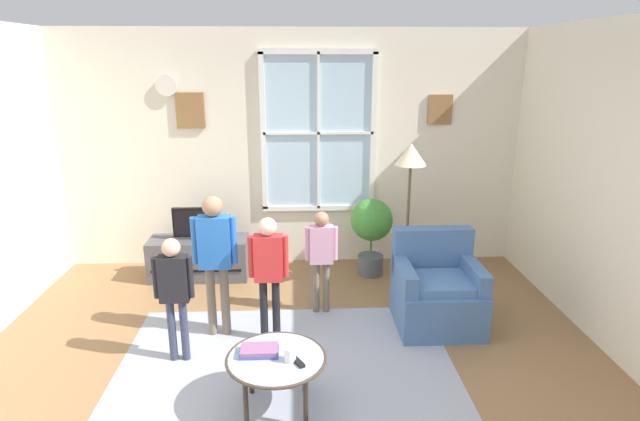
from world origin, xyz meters
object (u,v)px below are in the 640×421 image
person_red_shirt (269,265)px  potted_plant_by_window (371,227)px  person_pink_shirt (321,250)px  person_black_shirt (174,286)px  person_blue_shirt (215,250)px  cup (291,354)px  floor_lamp (410,169)px  television (197,223)px  coffee_table (276,361)px  tv_stand (199,258)px  armchair (437,292)px  remote_near_books (298,362)px  book_stack (259,351)px

person_red_shirt → potted_plant_by_window: person_red_shirt is taller
person_pink_shirt → person_black_shirt: size_ratio=0.97×
person_blue_shirt → cup: bearing=-59.8°
person_red_shirt → floor_lamp: (1.40, 0.95, 0.62)m
television → coffee_table: (0.97, -2.38, -0.26)m
person_blue_shirt → tv_stand: bearing=107.5°
coffee_table → person_pink_shirt: bearing=75.3°
armchair → remote_near_books: 1.82m
person_blue_shirt → potted_plant_by_window: person_blue_shirt is taller
armchair → person_blue_shirt: person_blue_shirt is taller
potted_plant_by_window → person_black_shirt: bearing=-137.3°
person_pink_shirt → potted_plant_by_window: (0.62, 0.91, -0.07)m
remote_near_books → potted_plant_by_window: 2.60m
floor_lamp → remote_near_books: bearing=-120.1°
coffee_table → armchair: bearing=39.3°
person_red_shirt → cup: bearing=-79.2°
remote_near_books → person_black_shirt: (-0.98, 0.76, 0.23)m
armchair → floor_lamp: size_ratio=0.54×
cup → floor_lamp: floor_lamp is taller
cup → person_red_shirt: size_ratio=0.09×
television → coffee_table: size_ratio=0.74×
coffee_table → potted_plant_by_window: (1.00, 2.38, 0.18)m
armchair → potted_plant_by_window: 1.30m
cup → person_blue_shirt: bearing=120.2°
tv_stand → person_pink_shirt: person_pink_shirt is taller
coffee_table → person_black_shirt: (-0.83, 0.68, 0.27)m
book_stack → floor_lamp: floor_lamp is taller
person_red_shirt → floor_lamp: bearing=34.2°
coffee_table → person_black_shirt: 1.11m
person_blue_shirt → floor_lamp: 2.11m
person_blue_shirt → potted_plant_by_window: 2.04m
person_red_shirt → person_pink_shirt: (0.48, 0.50, -0.07)m
person_blue_shirt → person_black_shirt: 0.51m
television → person_pink_shirt: person_pink_shirt is taller
armchair → potted_plant_by_window: bearing=110.8°
tv_stand → person_blue_shirt: person_blue_shirt is taller
armchair → person_black_shirt: (-2.29, -0.51, 0.35)m
person_pink_shirt → person_black_shirt: person_black_shirt is taller
tv_stand → cup: (1.07, -2.43, 0.25)m
floor_lamp → person_blue_shirt: bearing=-156.0°
remote_near_books → person_blue_shirt: (-0.71, 1.17, 0.38)m
floor_lamp → coffee_table: bearing=-124.3°
book_stack → person_red_shirt: person_red_shirt is taller
television → remote_near_books: 2.71m
person_red_shirt → person_blue_shirt: 0.49m
armchair → cup: size_ratio=8.33×
person_blue_shirt → remote_near_books: bearing=-58.7°
coffee_table → person_black_shirt: size_ratio=0.66×
person_black_shirt → floor_lamp: (2.14, 1.24, 0.67)m
armchair → coffee_table: 1.88m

